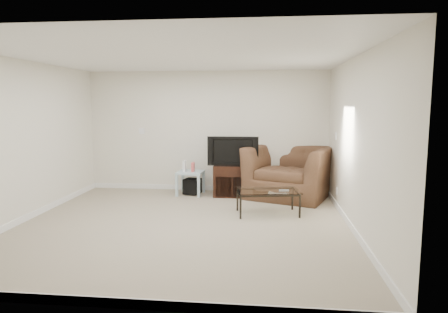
# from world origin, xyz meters

# --- Properties ---
(floor) EXTENTS (5.00, 5.00, 0.00)m
(floor) POSITION_xyz_m (0.00, 0.00, 0.00)
(floor) COLOR tan
(floor) RESTS_ON ground
(ceiling) EXTENTS (5.00, 5.00, 0.00)m
(ceiling) POSITION_xyz_m (0.00, 0.00, 2.50)
(ceiling) COLOR white
(ceiling) RESTS_ON ground
(wall_back) EXTENTS (5.00, 0.02, 2.50)m
(wall_back) POSITION_xyz_m (0.00, 2.50, 1.25)
(wall_back) COLOR silver
(wall_back) RESTS_ON ground
(wall_left) EXTENTS (0.02, 5.00, 2.50)m
(wall_left) POSITION_xyz_m (-2.50, 0.00, 1.25)
(wall_left) COLOR silver
(wall_left) RESTS_ON ground
(wall_right) EXTENTS (0.02, 5.00, 2.50)m
(wall_right) POSITION_xyz_m (2.50, 0.00, 1.25)
(wall_right) COLOR silver
(wall_right) RESTS_ON ground
(plate_back) EXTENTS (0.12, 0.02, 0.12)m
(plate_back) POSITION_xyz_m (-1.40, 2.49, 1.25)
(plate_back) COLOR white
(plate_back) RESTS_ON wall_back
(plate_right_switch) EXTENTS (0.02, 0.09, 0.13)m
(plate_right_switch) POSITION_xyz_m (2.49, 1.60, 1.25)
(plate_right_switch) COLOR white
(plate_right_switch) RESTS_ON wall_right
(plate_right_outlet) EXTENTS (0.02, 0.08, 0.12)m
(plate_right_outlet) POSITION_xyz_m (2.49, 1.30, 0.30)
(plate_right_outlet) COLOR white
(plate_right_outlet) RESTS_ON wall_right
(tv_stand) EXTENTS (0.75, 0.52, 0.62)m
(tv_stand) POSITION_xyz_m (0.59, 2.05, 0.31)
(tv_stand) COLOR black
(tv_stand) RESTS_ON floor
(dvd_player) EXTENTS (0.38, 0.26, 0.05)m
(dvd_player) POSITION_xyz_m (0.59, 2.01, 0.52)
(dvd_player) COLOR black
(dvd_player) RESTS_ON tv_stand
(television) EXTENTS (0.93, 0.20, 0.57)m
(television) POSITION_xyz_m (0.59, 2.02, 0.91)
(television) COLOR black
(television) RESTS_ON tv_stand
(side_table) EXTENTS (0.53, 0.53, 0.48)m
(side_table) POSITION_xyz_m (-0.27, 2.05, 0.24)
(side_table) COLOR silver
(side_table) RESTS_ON floor
(subwoofer) EXTENTS (0.36, 0.36, 0.30)m
(subwoofer) POSITION_xyz_m (-0.24, 2.07, 0.17)
(subwoofer) COLOR black
(subwoofer) RESTS_ON floor
(game_console) EXTENTS (0.05, 0.16, 0.22)m
(game_console) POSITION_xyz_m (-0.39, 2.04, 0.58)
(game_console) COLOR white
(game_console) RESTS_ON side_table
(game_case) EXTENTS (0.05, 0.14, 0.19)m
(game_case) POSITION_xyz_m (-0.21, 2.03, 0.57)
(game_case) COLOR #CC4C4C
(game_case) RESTS_ON side_table
(recliner) EXTENTS (1.78, 1.47, 1.34)m
(recliner) POSITION_xyz_m (1.68, 2.05, 0.67)
(recliner) COLOR #4C321F
(recliner) RESTS_ON floor
(coffee_table) EXTENTS (1.11, 0.75, 0.40)m
(coffee_table) POSITION_xyz_m (1.28, 0.75, 0.20)
(coffee_table) COLOR black
(coffee_table) RESTS_ON floor
(remote) EXTENTS (0.17, 0.07, 0.02)m
(remote) POSITION_xyz_m (1.54, 0.75, 0.41)
(remote) COLOR #B2B2B7
(remote) RESTS_ON coffee_table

